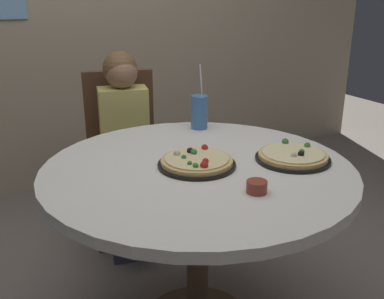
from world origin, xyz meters
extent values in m
cylinder|color=silver|center=(0.00, 0.00, 0.73)|extent=(1.19, 1.19, 0.04)
cylinder|color=#4C3826|center=(0.00, 0.00, 0.36)|extent=(0.09, 0.09, 0.69)
cube|color=brown|center=(0.00, 0.88, 0.43)|extent=(0.48, 0.48, 0.04)
cube|color=brown|center=(0.04, 1.06, 0.69)|extent=(0.40, 0.13, 0.52)
cylinder|color=brown|center=(-0.20, 0.75, 0.21)|extent=(0.04, 0.04, 0.41)
cylinder|color=brown|center=(0.13, 0.68, 0.21)|extent=(0.04, 0.04, 0.41)
cylinder|color=brown|center=(-0.13, 1.09, 0.21)|extent=(0.04, 0.04, 0.41)
cylinder|color=brown|center=(0.20, 1.01, 0.21)|extent=(0.04, 0.04, 0.41)
cube|color=#3F4766|center=(-0.03, 0.73, 0.23)|extent=(0.30, 0.37, 0.45)
cube|color=#D8CC66|center=(0.00, 0.86, 0.67)|extent=(0.29, 0.21, 0.44)
sphere|color=#997051|center=(0.00, 0.86, 0.97)|extent=(0.17, 0.17, 0.17)
sphere|color=brown|center=(0.00, 0.88, 0.99)|extent=(0.18, 0.18, 0.18)
cylinder|color=black|center=(-0.01, 0.00, 0.76)|extent=(0.30, 0.30, 0.01)
cylinder|color=#D8B266|center=(-0.01, 0.00, 0.77)|extent=(0.27, 0.27, 0.02)
cylinder|color=beige|center=(-0.01, 0.00, 0.78)|extent=(0.24, 0.24, 0.01)
sphere|color=black|center=(0.00, 0.07, 0.79)|extent=(0.03, 0.03, 0.03)
sphere|color=#387F33|center=(-0.06, -0.05, 0.79)|extent=(0.02, 0.02, 0.02)
sphere|color=#387F33|center=(0.01, 0.05, 0.79)|extent=(0.03, 0.03, 0.03)
sphere|color=#B2231E|center=(0.07, 0.07, 0.79)|extent=(0.03, 0.03, 0.03)
sphere|color=#B2231E|center=(0.00, -0.06, 0.79)|extent=(0.02, 0.02, 0.02)
sphere|color=#387F33|center=(-0.05, -0.08, 0.79)|extent=(0.02, 0.02, 0.02)
sphere|color=beige|center=(-0.06, 0.06, 0.79)|extent=(0.03, 0.03, 0.03)
sphere|color=#387F33|center=(-0.05, 0.02, 0.79)|extent=(0.02, 0.02, 0.02)
sphere|color=#B2231E|center=(-0.02, -0.09, 0.79)|extent=(0.03, 0.03, 0.03)
cylinder|color=black|center=(0.36, -0.12, 0.76)|extent=(0.29, 0.29, 0.01)
cylinder|color=#D8B266|center=(0.36, -0.12, 0.77)|extent=(0.27, 0.27, 0.02)
cylinder|color=beige|center=(0.36, -0.12, 0.78)|extent=(0.24, 0.24, 0.01)
sphere|color=#387F33|center=(0.40, -0.02, 0.79)|extent=(0.03, 0.03, 0.03)
sphere|color=black|center=(0.36, -0.16, 0.79)|extent=(0.02, 0.02, 0.02)
sphere|color=#387F33|center=(0.38, -0.14, 0.79)|extent=(0.02, 0.02, 0.02)
sphere|color=#387F33|center=(0.45, -0.09, 0.79)|extent=(0.02, 0.02, 0.02)
sphere|color=beige|center=(0.33, -0.16, 0.79)|extent=(0.02, 0.02, 0.02)
cylinder|color=#3F72B2|center=(0.24, 0.43, 0.83)|extent=(0.08, 0.08, 0.16)
cylinder|color=white|center=(0.25, 0.43, 0.95)|extent=(0.03, 0.02, 0.22)
cylinder|color=brown|center=(0.06, -0.30, 0.77)|extent=(0.07, 0.07, 0.04)
camera|label=1|loc=(-0.74, -1.39, 1.38)|focal=41.66mm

